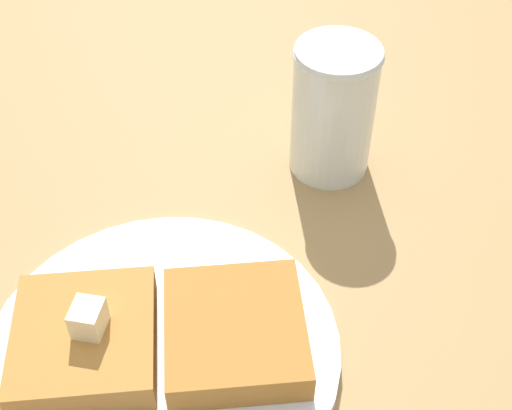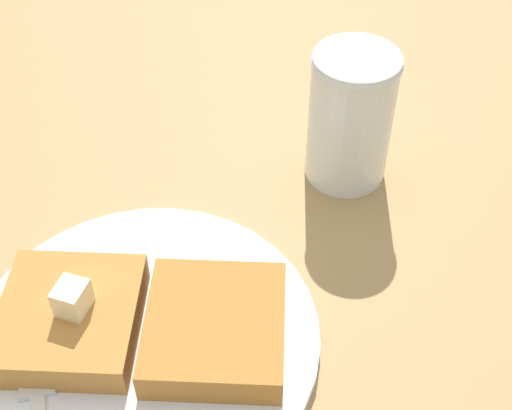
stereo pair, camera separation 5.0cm
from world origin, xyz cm
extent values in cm
cube|color=#AA8552|center=(0.00, 0.00, 0.92)|extent=(113.69, 113.69, 1.84)
cylinder|color=white|center=(-1.79, 0.05, 2.35)|extent=(23.17, 23.17, 1.02)
torus|color=gray|center=(-1.79, 0.05, 2.46)|extent=(23.17, 23.17, 0.80)
cube|color=#B77A36|center=(-6.55, -0.11, 4.06)|extent=(9.17, 9.63, 2.40)
cube|color=#AF7330|center=(2.97, 0.21, 4.06)|extent=(9.17, 9.63, 2.40)
cube|color=beige|center=(-5.98, 0.01, 6.30)|extent=(2.31, 2.46, 2.07)
cube|color=silver|center=(-7.80, -3.88, 3.04)|extent=(2.99, 3.36, 0.36)
cube|color=silver|center=(-9.55, -1.31, 3.04)|extent=(1.34, 3.13, 0.36)
cube|color=silver|center=(-9.03, -1.14, 3.04)|extent=(1.34, 3.13, 0.36)
cube|color=silver|center=(-8.51, -0.96, 3.04)|extent=(1.34, 3.13, 0.36)
cube|color=silver|center=(-7.99, -0.78, 3.04)|extent=(1.34, 3.13, 0.36)
cylinder|color=#381709|center=(11.53, 18.03, 6.06)|extent=(6.06, 6.06, 8.43)
cylinder|color=silver|center=(11.53, 18.03, 7.46)|extent=(6.59, 6.59, 11.25)
torus|color=silver|center=(11.53, 18.03, 12.64)|extent=(6.83, 6.83, 0.50)
camera|label=1|loc=(2.66, -26.23, 42.12)|focal=50.00mm
camera|label=2|loc=(7.68, -26.19, 42.12)|focal=50.00mm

